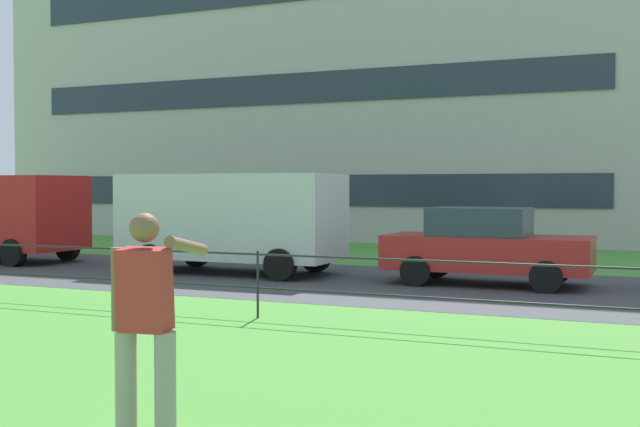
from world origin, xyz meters
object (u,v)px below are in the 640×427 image
apartment_building_background (345,55)px  person_thrower (146,322)px  panel_van_far_left (231,217)px  car_red_far_right (485,246)px

apartment_building_background → person_thrower: bearing=-72.0°
panel_van_far_left → car_red_far_right: size_ratio=1.25×
person_thrower → car_red_far_right: person_thrower is taller
panel_van_far_left → car_red_far_right: bearing=1.4°
car_red_far_right → panel_van_far_left: bearing=-178.6°
car_red_far_right → apartment_building_background: 19.07m
car_red_far_right → apartment_building_background: apartment_building_background is taller
panel_van_far_left → apartment_building_background: apartment_building_background is taller
car_red_far_right → apartment_building_background: size_ratio=0.15×
person_thrower → car_red_far_right: size_ratio=0.44×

